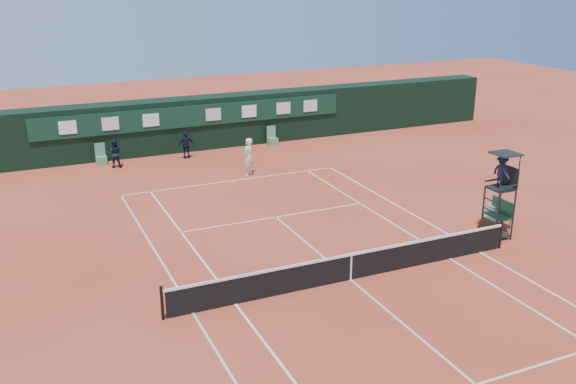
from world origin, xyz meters
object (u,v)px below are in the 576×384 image
(umpire_chair, at_px, (502,178))
(player, at_px, (248,157))
(tennis_net, at_px, (351,266))
(player_bench, at_px, (499,211))
(cooler, at_px, (494,212))

(umpire_chair, xyz_separation_m, player, (-5.88, 11.63, -1.49))
(player, bearing_deg, tennis_net, 43.15)
(tennis_net, distance_m, player_bench, 8.19)
(umpire_chair, bearing_deg, player, 116.82)
(tennis_net, relative_size, player, 6.69)
(umpire_chair, distance_m, player_bench, 2.35)
(tennis_net, height_order, player, player)
(cooler, relative_size, player, 0.33)
(umpire_chair, distance_m, player, 13.12)
(tennis_net, relative_size, cooler, 20.00)
(tennis_net, xyz_separation_m, player, (1.08, 12.49, 0.46))
(umpire_chair, height_order, player, umpire_chair)
(umpire_chair, xyz_separation_m, cooler, (1.26, 1.53, -2.13))
(umpire_chair, distance_m, cooler, 2.91)
(umpire_chair, height_order, cooler, umpire_chair)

